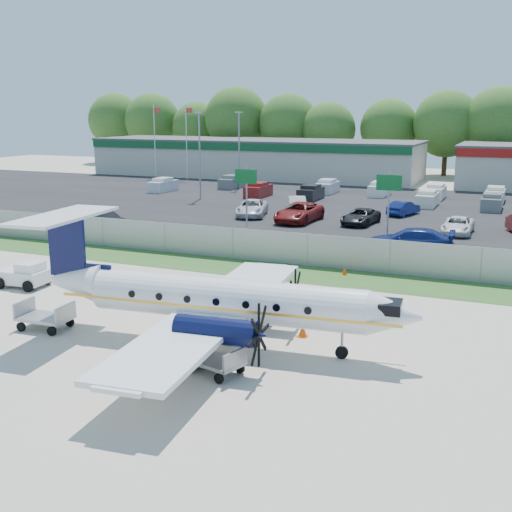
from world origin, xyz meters
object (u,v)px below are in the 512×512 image
at_px(pushback_tug, 25,275).
at_px(baggage_cart_near, 45,317).
at_px(baggage_cart_far, 214,360).
at_px(aircraft, 218,299).

relative_size(pushback_tug, baggage_cart_near, 1.11).
distance_m(baggage_cart_near, baggage_cart_far, 9.02).
bearing_deg(baggage_cart_far, pushback_tug, 156.13).
height_order(baggage_cart_near, baggage_cart_far, baggage_cart_near).
height_order(aircraft, baggage_cart_near, aircraft).
distance_m(aircraft, baggage_cart_far, 3.24).
xyz_separation_m(pushback_tug, baggage_cart_near, (5.68, -5.02, -0.09)).
relative_size(aircraft, baggage_cart_near, 6.95).
height_order(pushback_tug, baggage_cart_near, pushback_tug).
xyz_separation_m(aircraft, baggage_cart_near, (-7.76, -1.24, -1.37)).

